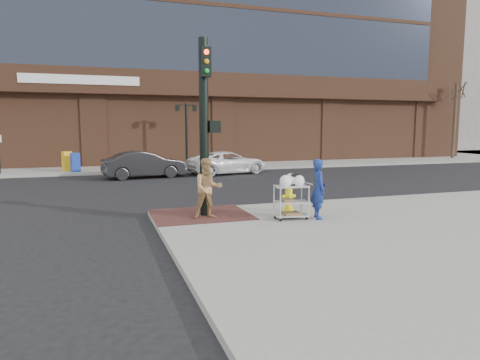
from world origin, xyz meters
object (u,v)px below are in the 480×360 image
object	(u,v)px
lamp_post	(186,128)
utility_cart	(291,199)
sedan_dark	(144,165)
minivan_white	(228,163)
fire_hydrant	(289,197)
pedestrian_tan	(208,188)
woman_blue	(319,189)
traffic_signal_pole	(205,122)

from	to	relation	value
lamp_post	utility_cart	distance (m)	16.59
sedan_dark	minivan_white	xyz separation A→B (m)	(4.75, 0.53, -0.06)
fire_hydrant	minivan_white	bearing A→B (deg)	82.24
utility_cart	fire_hydrant	bearing A→B (deg)	68.84
pedestrian_tan	utility_cart	size ratio (longest dim) A/B	1.34
pedestrian_tan	sedan_dark	size ratio (longest dim) A/B	0.39
sedan_dark	woman_blue	bearing A→B (deg)	-171.83
pedestrian_tan	utility_cart	distance (m)	2.33
utility_cart	pedestrian_tan	bearing A→B (deg)	158.54
minivan_white	traffic_signal_pole	bearing A→B (deg)	147.83
minivan_white	utility_cart	world-z (taller)	utility_cart
fire_hydrant	utility_cart	bearing A→B (deg)	-111.16
woman_blue	sedan_dark	world-z (taller)	woman_blue
traffic_signal_pole	sedan_dark	world-z (taller)	traffic_signal_pole
pedestrian_tan	sedan_dark	distance (m)	11.48
fire_hydrant	woman_blue	bearing A→B (deg)	-71.82
lamp_post	woman_blue	distance (m)	16.71
lamp_post	pedestrian_tan	size ratio (longest dim) A/B	2.37
sedan_dark	utility_cart	world-z (taller)	sedan_dark
woman_blue	sedan_dark	bearing A→B (deg)	28.07
traffic_signal_pole	fire_hydrant	size ratio (longest dim) A/B	5.62
traffic_signal_pole	woman_blue	world-z (taller)	traffic_signal_pole
lamp_post	traffic_signal_pole	world-z (taller)	traffic_signal_pole
woman_blue	pedestrian_tan	size ratio (longest dim) A/B	0.99
woman_blue	fire_hydrant	world-z (taller)	woman_blue
pedestrian_tan	sedan_dark	world-z (taller)	pedestrian_tan
woman_blue	utility_cart	world-z (taller)	woman_blue
utility_cart	sedan_dark	bearing A→B (deg)	102.61
lamp_post	utility_cart	bearing A→B (deg)	-91.22
minivan_white	utility_cart	xyz separation A→B (m)	(-2.00, -12.84, 0.08)
utility_cart	woman_blue	bearing A→B (deg)	-11.26
sedan_dark	minivan_white	bearing A→B (deg)	-91.24
traffic_signal_pole	utility_cart	distance (m)	3.24
lamp_post	woman_blue	bearing A→B (deg)	-88.60
pedestrian_tan	minivan_white	xyz separation A→B (m)	(4.15, 11.99, -0.35)
lamp_post	minivan_white	size ratio (longest dim) A/B	0.86
traffic_signal_pole	sedan_dark	xyz separation A→B (m)	(-0.63, 11.06, -2.12)
sedan_dark	minivan_white	world-z (taller)	sedan_dark
pedestrian_tan	fire_hydrant	xyz separation A→B (m)	(2.54, 0.14, -0.39)
traffic_signal_pole	minivan_white	size ratio (longest dim) A/B	1.08
traffic_signal_pole	utility_cart	size ratio (longest dim) A/B	3.96
minivan_white	utility_cart	size ratio (longest dim) A/B	3.66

